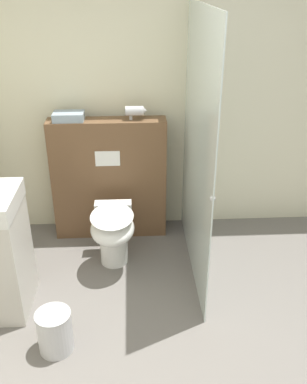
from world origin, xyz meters
TOP-DOWN VIEW (x-y plane):
  - wall_back at (0.00, 2.05)m, footprint 8.00×0.06m
  - partition_panel at (-0.27, 1.84)m, footprint 1.06×0.22m
  - shower_glass at (0.46, 1.28)m, footprint 0.04×1.48m
  - toilet at (-0.23, 1.30)m, footprint 0.37×0.56m
  - hair_drier at (-0.01, 1.83)m, footprint 0.19×0.08m
  - folded_towel at (-0.59, 1.84)m, footprint 0.27×0.18m
  - waste_bin at (-0.60, 0.35)m, footprint 0.24×0.24m

SIDE VIEW (x-z plane):
  - waste_bin at x=-0.60m, z-range 0.00..0.31m
  - toilet at x=-0.23m, z-range 0.08..0.60m
  - partition_panel at x=-0.27m, z-range 0.00..1.16m
  - shower_glass at x=0.46m, z-range 0.00..2.12m
  - folded_towel at x=-0.59m, z-range 1.16..1.23m
  - hair_drier at x=-0.01m, z-range 1.17..1.29m
  - wall_back at x=0.00m, z-range 0.00..2.50m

